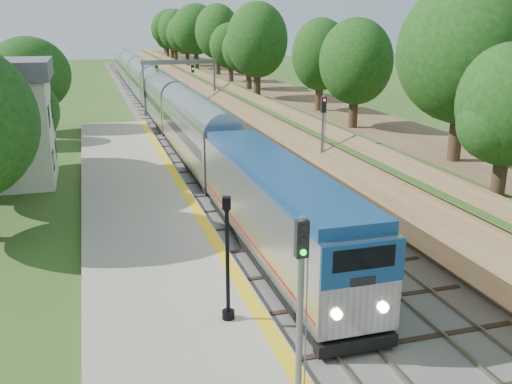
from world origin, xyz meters
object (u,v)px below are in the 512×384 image
object	(u,v)px
signal_platform	(300,297)
signal_farside	(323,133)
signal_gantry	(179,72)
lamppost_far	(228,266)
train	(153,92)

from	to	relation	value
signal_platform	signal_farside	world-z (taller)	signal_farside
signal_gantry	lamppost_far	world-z (taller)	signal_gantry
train	signal_farside	bearing A→B (deg)	-80.64
lamppost_far	signal_farside	distance (m)	17.80
signal_gantry	train	size ratio (longest dim) A/B	0.07
train	signal_farside	size ratio (longest dim) A/B	19.24
train	signal_platform	bearing A→B (deg)	-92.87
train	signal_farside	distance (m)	38.17
train	signal_platform	world-z (taller)	signal_platform
lamppost_far	signal_platform	bearing A→B (deg)	-83.81
signal_farside	signal_gantry	bearing A→B (deg)	96.56
train	lamppost_far	distance (m)	52.62
lamppost_far	train	bearing A→B (deg)	86.21
signal_gantry	signal_farside	world-z (taller)	signal_gantry
signal_platform	signal_farside	distance (m)	22.17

